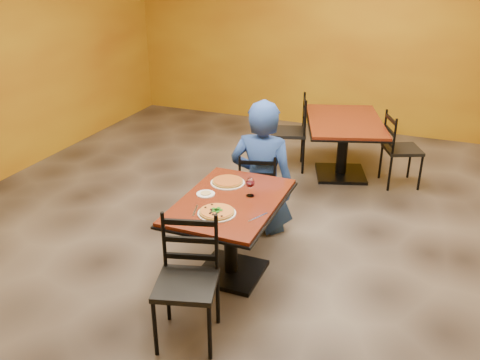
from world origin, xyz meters
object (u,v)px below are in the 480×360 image
at_px(chair_second_right, 402,150).
at_px(pizza_far, 228,181).
at_px(pizza_main, 217,212).
at_px(wine_glass, 250,186).
at_px(table_main, 230,220).
at_px(chair_second_left, 288,132).
at_px(plate_far, 228,183).
at_px(diner, 262,166).
at_px(chair_main_far, 258,189).
at_px(table_second, 344,134).
at_px(chair_main_near, 186,285).
at_px(plate_main, 217,213).
at_px(side_plate, 206,194).

xyz_separation_m(chair_second_right, pizza_far, (-1.34, -2.28, 0.32)).
xyz_separation_m(pizza_main, wine_glass, (0.13, 0.41, 0.07)).
xyz_separation_m(table_main, chair_second_left, (-0.26, 2.57, -0.07)).
xyz_separation_m(chair_second_left, plate_far, (0.11, -2.28, 0.27)).
bearing_deg(table_main, pizza_far, 116.96).
xyz_separation_m(diner, pizza_far, (-0.11, -0.62, 0.08)).
xyz_separation_m(chair_main_far, wine_glass, (0.22, -0.82, 0.42)).
distance_m(table_second, chair_second_right, 0.73).
bearing_deg(diner, chair_main_near, 88.12).
height_order(plate_far, pizza_far, pizza_far).
xyz_separation_m(chair_second_left, wine_glass, (0.39, -2.44, 0.35)).
height_order(chair_main_near, plate_main, chair_main_near).
relative_size(pizza_main, wine_glass, 1.58).
bearing_deg(table_second, plate_far, -105.07).
relative_size(chair_second_left, diner, 0.71).
xyz_separation_m(chair_main_near, chair_second_right, (1.16, 3.47, -0.02)).
distance_m(table_second, plate_far, 2.36).
height_order(table_main, chair_second_right, chair_second_right).
relative_size(pizza_far, side_plate, 1.75).
bearing_deg(plate_main, pizza_main, 0.00).
distance_m(chair_main_far, plate_far, 0.73).
xyz_separation_m(table_main, plate_main, (-0.00, -0.28, 0.20)).
height_order(chair_main_near, pizza_main, chair_main_near).
height_order(table_main, pizza_far, pizza_far).
distance_m(plate_far, wine_glass, 0.34).
bearing_deg(chair_main_far, table_second, -125.03).
height_order(chair_second_left, pizza_main, chair_second_left).
xyz_separation_m(plate_main, plate_far, (-0.15, 0.57, 0.00)).
bearing_deg(table_main, chair_second_right, 65.23).
bearing_deg(pizza_main, side_plate, 129.21).
relative_size(chair_main_near, plate_far, 3.10).
distance_m(chair_main_far, chair_second_right, 2.07).
height_order(pizza_far, wine_glass, wine_glass).
bearing_deg(chair_second_right, chair_second_left, 65.56).
relative_size(table_second, pizza_far, 5.67).
bearing_deg(side_plate, wine_glass, 17.90).
bearing_deg(chair_main_near, chair_main_far, 77.94).
bearing_deg(side_plate, chair_second_left, 90.60).
distance_m(table_main, chair_second_right, 2.83).
bearing_deg(chair_main_near, table_second, 67.06).
relative_size(table_second, chair_main_near, 1.65).
distance_m(chair_second_right, wine_glass, 2.69).
bearing_deg(diner, table_second, -110.67).
height_order(plate_main, pizza_main, pizza_main).
bearing_deg(table_second, side_plate, -105.25).
height_order(table_main, plate_main, plate_main).
xyz_separation_m(table_second, pizza_far, (-0.61, -2.28, 0.21)).
bearing_deg(plate_far, plate_main, -75.38).
distance_m(table_main, pizza_far, 0.40).
relative_size(pizza_main, side_plate, 1.77).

